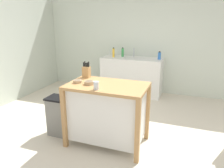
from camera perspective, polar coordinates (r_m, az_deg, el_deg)
ground_plane at (r=3.45m, az=-1.36°, el=-14.50°), size 6.25×6.25×0.00m
wall_back at (r=5.45m, az=8.81°, el=11.52°), size 5.25×0.10×2.60m
wall_left at (r=5.29m, az=-24.95°, el=10.00°), size 0.10×3.18×2.60m
kitchen_island at (r=3.16m, az=-1.27°, el=-7.15°), size 1.12×0.69×0.91m
knife_block at (r=3.38m, az=-6.76°, el=3.27°), size 0.11×0.09×0.25m
bowl_stoneware_deep at (r=3.03m, az=-6.05°, el=0.37°), size 0.14×0.14×0.05m
bowl_ceramic_wide at (r=3.13m, az=-9.06°, el=0.70°), size 0.12×0.12×0.04m
drinking_cup at (r=2.80m, az=-4.19°, el=-0.42°), size 0.07×0.07×0.11m
trash_bin at (r=3.57m, az=-13.60°, el=-8.15°), size 0.36×0.28×0.63m
sink_counter at (r=5.32m, az=5.23°, el=2.16°), size 1.43×0.60×0.89m
sink_faucet at (r=5.34m, az=5.79°, el=8.26°), size 0.02×0.02×0.22m
bottle_hand_soap at (r=5.37m, az=2.82°, el=8.33°), size 0.06×0.06×0.22m
bottle_spray_cleaner at (r=5.10m, az=12.37°, el=7.29°), size 0.07×0.07×0.19m
bottle_dish_soap at (r=5.28m, az=0.40°, el=8.26°), size 0.06×0.06×0.23m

